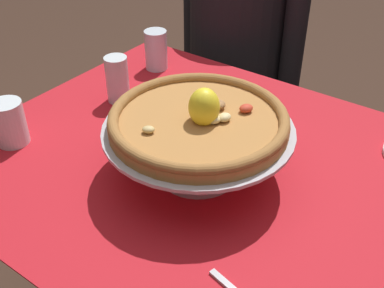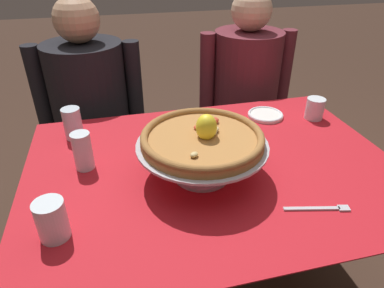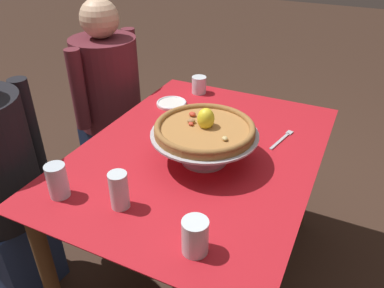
% 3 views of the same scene
% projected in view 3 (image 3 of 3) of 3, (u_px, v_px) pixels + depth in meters
% --- Properties ---
extents(ground_plane, '(14.00, 14.00, 0.00)m').
position_uv_depth(ground_plane, '(198.00, 269.00, 1.94)').
color(ground_plane, '#3D281E').
extents(dining_table, '(1.27, 0.94, 0.73)m').
position_uv_depth(dining_table, '(199.00, 170.00, 1.61)').
color(dining_table, brown).
rests_on(dining_table, ground).
extents(pizza_stand, '(0.41, 0.41, 0.12)m').
position_uv_depth(pizza_stand, '(204.00, 140.00, 1.45)').
color(pizza_stand, '#B7B7C1').
rests_on(pizza_stand, dining_table).
extents(pizza, '(0.38, 0.38, 0.10)m').
position_uv_depth(pizza, '(205.00, 128.00, 1.43)').
color(pizza, '#AD753D').
rests_on(pizza, pizza_stand).
extents(water_glass_side_left, '(0.06, 0.06, 0.13)m').
position_uv_depth(water_glass_side_left, '(119.00, 193.00, 1.24)').
color(water_glass_side_left, silver).
rests_on(water_glass_side_left, dining_table).
extents(water_glass_back_right, '(0.08, 0.08, 0.09)m').
position_uv_depth(water_glass_back_right, '(199.00, 86.00, 2.04)').
color(water_glass_back_right, white).
rests_on(water_glass_back_right, dining_table).
extents(water_glass_front_left, '(0.08, 0.08, 0.11)m').
position_uv_depth(water_glass_front_left, '(195.00, 238.00, 1.07)').
color(water_glass_front_left, silver).
rests_on(water_glass_front_left, dining_table).
extents(water_glass_back_left, '(0.07, 0.07, 0.12)m').
position_uv_depth(water_glass_back_left, '(58.00, 182.00, 1.29)').
color(water_glass_back_left, silver).
rests_on(water_glass_back_left, dining_table).
extents(side_plate, '(0.15, 0.15, 0.02)m').
position_uv_depth(side_plate, '(172.00, 103.00, 1.92)').
color(side_plate, white).
rests_on(side_plate, dining_table).
extents(dinner_fork, '(0.19, 0.06, 0.01)m').
position_uv_depth(dinner_fork, '(283.00, 139.00, 1.63)').
color(dinner_fork, '#B7B7C1').
rests_on(dinner_fork, dining_table).
extents(diner_right, '(0.52, 0.39, 1.19)m').
position_uv_depth(diner_right, '(110.00, 104.00, 2.25)').
color(diner_right, navy).
rests_on(diner_right, ground).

